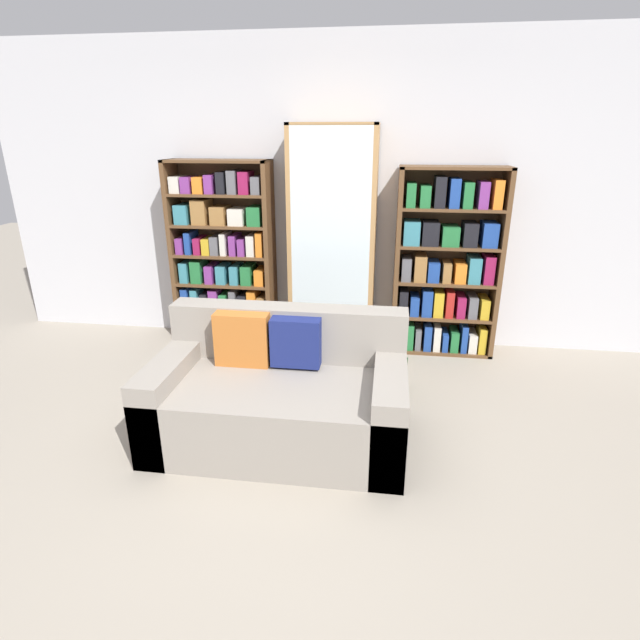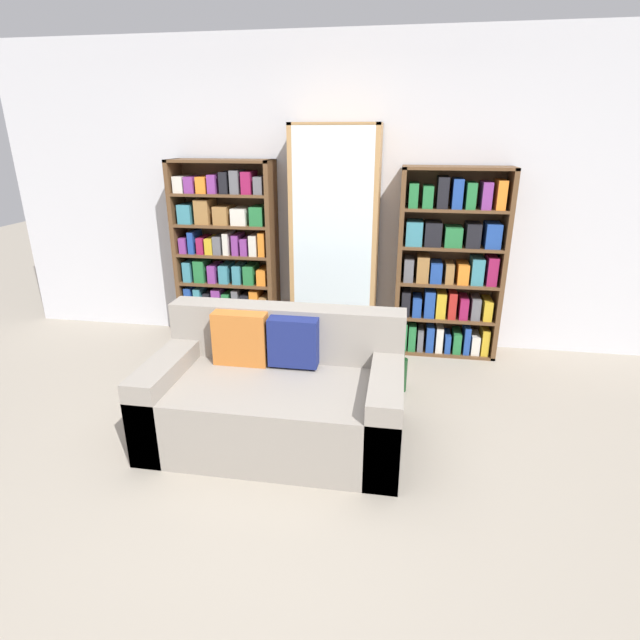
{
  "view_description": "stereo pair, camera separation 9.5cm",
  "coord_description": "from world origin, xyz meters",
  "px_view_note": "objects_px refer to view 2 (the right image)",
  "views": [
    {
      "loc": [
        0.52,
        -2.31,
        1.89
      ],
      "look_at": [
        0.03,
        1.24,
        0.55
      ],
      "focal_mm": 28.0,
      "sensor_mm": 36.0,
      "label": 1
    },
    {
      "loc": [
        0.62,
        -2.3,
        1.89
      ],
      "look_at": [
        0.03,
        1.24,
        0.55
      ],
      "focal_mm": 28.0,
      "sensor_mm": 36.0,
      "label": 2
    }
  ],
  "objects_px": {
    "couch": "(277,396)",
    "bookshelf_right": "(449,268)",
    "display_cabinet": "(335,242)",
    "bookshelf_left": "(227,257)",
    "wine_bottle": "(402,374)"
  },
  "relations": [
    {
      "from": "display_cabinet",
      "to": "wine_bottle",
      "type": "relative_size",
      "value": 5.74
    },
    {
      "from": "couch",
      "to": "bookshelf_left",
      "type": "distance_m",
      "value": 1.88
    },
    {
      "from": "couch",
      "to": "bookshelf_right",
      "type": "relative_size",
      "value": 0.97
    },
    {
      "from": "bookshelf_left",
      "to": "bookshelf_right",
      "type": "relative_size",
      "value": 1.02
    },
    {
      "from": "display_cabinet",
      "to": "wine_bottle",
      "type": "bearing_deg",
      "value": -52.0
    },
    {
      "from": "wine_bottle",
      "to": "bookshelf_right",
      "type": "bearing_deg",
      "value": 66.69
    },
    {
      "from": "display_cabinet",
      "to": "wine_bottle",
      "type": "distance_m",
      "value": 1.35
    },
    {
      "from": "display_cabinet",
      "to": "bookshelf_right",
      "type": "xyz_separation_m",
      "value": [
        1.01,
        0.02,
        -0.2
      ]
    },
    {
      "from": "bookshelf_right",
      "to": "wine_bottle",
      "type": "height_order",
      "value": "bookshelf_right"
    },
    {
      "from": "bookshelf_right",
      "to": "wine_bottle",
      "type": "bearing_deg",
      "value": -113.31
    },
    {
      "from": "display_cabinet",
      "to": "bookshelf_right",
      "type": "distance_m",
      "value": 1.03
    },
    {
      "from": "couch",
      "to": "display_cabinet",
      "type": "height_order",
      "value": "display_cabinet"
    },
    {
      "from": "couch",
      "to": "bookshelf_left",
      "type": "height_order",
      "value": "bookshelf_left"
    },
    {
      "from": "bookshelf_left",
      "to": "wine_bottle",
      "type": "distance_m",
      "value": 1.98
    },
    {
      "from": "couch",
      "to": "display_cabinet",
      "type": "bearing_deg",
      "value": 84.29
    }
  ]
}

